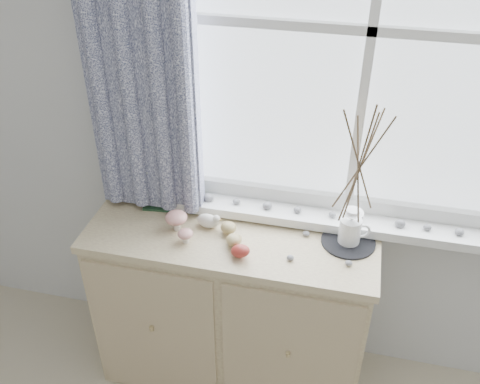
{
  "coord_description": "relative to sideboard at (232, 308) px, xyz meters",
  "views": [
    {
      "loc": [
        0.27,
        0.11,
        2.23
      ],
      "look_at": [
        -0.1,
        1.7,
        1.1
      ],
      "focal_mm": 40.0,
      "sensor_mm": 36.0,
      "label": 1
    }
  ],
  "objects": [
    {
      "name": "botanical_book",
      "position": [
        -0.29,
        0.11,
        0.53
      ],
      "size": [
        0.31,
        0.16,
        0.21
      ],
      "primitive_type": null,
      "rotation": [
        0.0,
        0.0,
        0.12
      ],
      "color": "#1B3A23",
      "rests_on": "sideboard"
    },
    {
      "name": "songbird_figurine",
      "position": [
        -0.1,
        0.03,
        0.46
      ],
      "size": [
        0.14,
        0.08,
        0.07
      ],
      "primitive_type": null,
      "rotation": [
        0.0,
        0.0,
        -0.16
      ],
      "color": "silver",
      "rests_on": "sideboard"
    },
    {
      "name": "sideboard",
      "position": [
        0.0,
        0.0,
        0.0
      ],
      "size": [
        1.2,
        0.45,
        0.85
      ],
      "color": "beige",
      "rests_on": "ground"
    },
    {
      "name": "twig_pitcher",
      "position": [
        0.47,
        0.06,
        0.8
      ],
      "size": [
        0.3,
        0.3,
        0.66
      ],
      "rotation": [
        0.0,
        0.0,
        0.36
      ],
      "color": "white",
      "rests_on": "crocheted_doily"
    },
    {
      "name": "crocheted_doily",
      "position": [
        0.47,
        0.06,
        0.43
      ],
      "size": [
        0.22,
        0.22,
        0.01
      ],
      "primitive_type": "cylinder",
      "color": "black",
      "rests_on": "sideboard"
    },
    {
      "name": "sideboard_pebbles",
      "position": [
        0.3,
        0.0,
        0.43
      ],
      "size": [
        0.33,
        0.23,
        0.02
      ],
      "color": "gray",
      "rests_on": "sideboard"
    },
    {
      "name": "wooden_eggs",
      "position": [
        0.03,
        -0.06,
        0.46
      ],
      "size": [
        0.14,
        0.18,
        0.08
      ],
      "color": "tan",
      "rests_on": "sideboard"
    },
    {
      "name": "toadstool_cluster",
      "position": [
        -0.21,
        -0.03,
        0.48
      ],
      "size": [
        0.14,
        0.15,
        0.08
      ],
      "color": "beige",
      "rests_on": "sideboard"
    }
  ]
}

